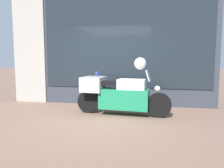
{
  "coord_description": "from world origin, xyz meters",
  "views": [
    {
      "loc": [
        1.39,
        -4.83,
        1.41
      ],
      "look_at": [
        0.24,
        1.11,
        0.74
      ],
      "focal_mm": 35.0,
      "sensor_mm": 36.0,
      "label": 1
    }
  ],
  "objects": [
    {
      "name": "shop_building",
      "position": [
        -0.47,
        2.0,
        1.89
      ],
      "size": [
        6.43,
        0.55,
        3.76
      ],
      "color": "#333842",
      "rests_on": "ground"
    },
    {
      "name": "paramedic_motorcycle",
      "position": [
        0.46,
        0.62,
        0.55
      ],
      "size": [
        2.44,
        0.72,
        1.17
      ],
      "rotation": [
        0.0,
        0.0,
        -0.07
      ],
      "color": "black",
      "rests_on": "ground"
    },
    {
      "name": "window_display",
      "position": [
        0.47,
        2.03,
        0.46
      ],
      "size": [
        4.89,
        0.3,
        1.92
      ],
      "color": "slate",
      "rests_on": "ground"
    },
    {
      "name": "white_helmet",
      "position": [
        1.05,
        0.58,
        1.32
      ],
      "size": [
        0.3,
        0.3,
        0.3
      ],
      "primitive_type": "sphere",
      "color": "white",
      "rests_on": "paramedic_motorcycle"
    },
    {
      "name": "ground_plane",
      "position": [
        0.0,
        0.0,
        0.0
      ],
      "size": [
        60.0,
        60.0,
        0.0
      ],
      "primitive_type": "plane",
      "color": "#7A5B4C"
    }
  ]
}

